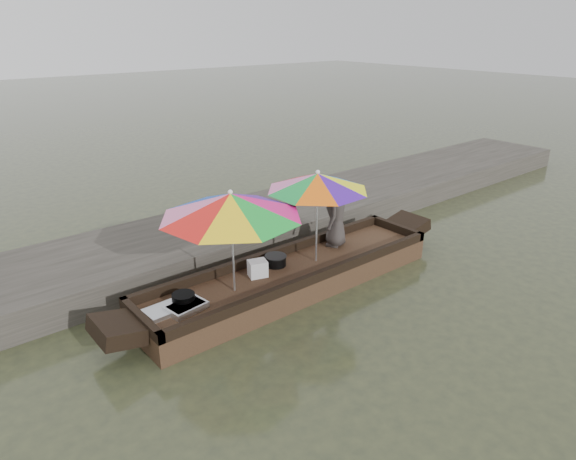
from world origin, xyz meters
TOP-DOWN VIEW (x-y plane):
  - water at (0.00, 0.00)m, footprint 80.00×80.00m
  - dock at (0.00, 2.20)m, footprint 22.00×2.20m
  - boat_hull at (0.00, 0.00)m, footprint 5.22×1.20m
  - cooking_pot at (-1.88, 0.10)m, footprint 0.32×0.32m
  - tray_crayfish at (-1.93, -0.05)m, footprint 0.58×0.44m
  - tray_scallop at (-2.18, 0.09)m, footprint 0.55×0.39m
  - charcoal_grill at (-0.11, 0.28)m, footprint 0.34×0.34m
  - supply_bag at (-0.56, 0.16)m, footprint 0.33×0.30m
  - vendor at (1.23, 0.28)m, footprint 0.68×0.62m
  - umbrella_bow at (-1.10, 0.00)m, footprint 2.41×2.41m
  - umbrella_stern at (0.52, 0.00)m, footprint 2.17×2.17m

SIDE VIEW (x-z plane):
  - water at x=0.00m, z-range 0.00..0.00m
  - boat_hull at x=0.00m, z-range 0.00..0.35m
  - dock at x=0.00m, z-range 0.00..0.50m
  - tray_scallop at x=-2.18m, z-range 0.35..0.41m
  - tray_crayfish at x=-1.93m, z-range 0.35..0.44m
  - charcoal_grill at x=-0.11m, z-range 0.35..0.51m
  - cooking_pot at x=-1.88m, z-range 0.35..0.52m
  - supply_bag at x=-0.56m, z-range 0.35..0.61m
  - vendor at x=1.23m, z-range 0.35..1.51m
  - umbrella_bow at x=-1.10m, z-range 0.35..1.90m
  - umbrella_stern at x=0.52m, z-range 0.35..1.90m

